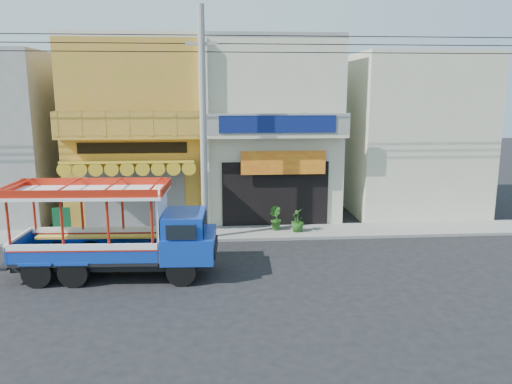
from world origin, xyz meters
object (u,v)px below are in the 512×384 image
utility_pole (207,113)px  potted_plant_b (275,218)px  potted_plant_c (298,220)px  songthaew_truck (129,232)px  green_sign (62,223)px

utility_pole → potted_plant_b: 5.29m
utility_pole → potted_plant_c: (3.67, 0.57, -4.43)m
potted_plant_c → utility_pole: bearing=-61.8°
songthaew_truck → potted_plant_b: bearing=41.9°
utility_pole → potted_plant_c: size_ratio=28.75×
green_sign → potted_plant_b: 8.79m
utility_pole → potted_plant_b: utility_pole is taller
songthaew_truck → potted_plant_c: songthaew_truck is taller
utility_pole → green_sign: (-6.03, 1.02, -4.46)m
utility_pole → potted_plant_b: bearing=18.0°
utility_pole → songthaew_truck: (-2.47, -3.79, -3.56)m
songthaew_truck → potted_plant_c: 7.57m
songthaew_truck → potted_plant_c: bearing=35.4°
songthaew_truck → green_sign: size_ratio=6.12×
songthaew_truck → potted_plant_c: (6.13, 4.36, -0.86)m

